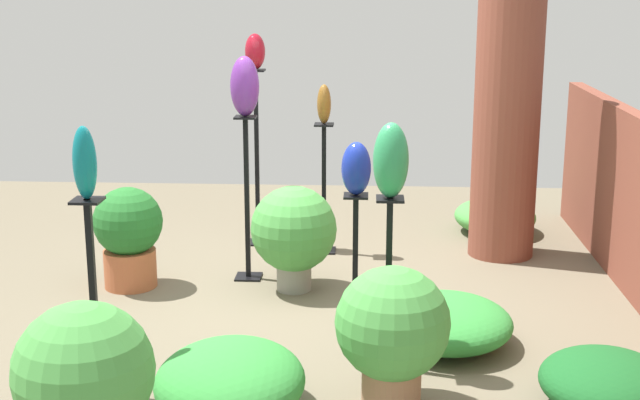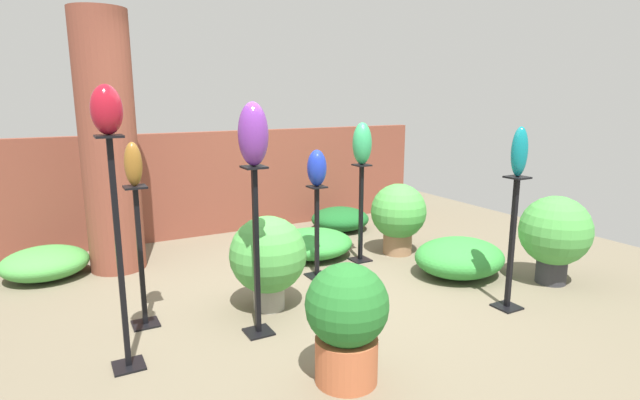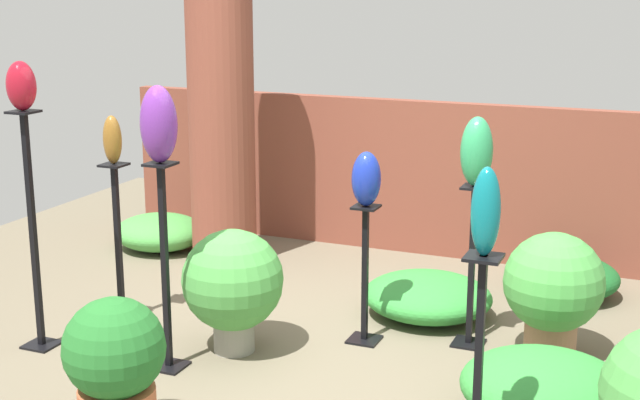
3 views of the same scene
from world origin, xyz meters
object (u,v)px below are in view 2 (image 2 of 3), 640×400
object	(u,v)px
art_vase_ruby	(107,110)
pedestal_jade	(361,218)
pedestal_teal	(511,250)
art_vase_jade	(362,144)
art_vase_violet	(253,134)
art_vase_cobalt	(317,168)
art_vase_bronze	(133,164)
pedestal_ruby	(120,265)
potted_plant_front_right	(347,318)
brick_pillar	(109,145)
art_vase_teal	(519,152)
potted_plant_front_left	(398,214)
pedestal_violet	(257,259)
potted_plant_mid_left	(555,233)
potted_plant_near_pillar	(268,257)
pedestal_bronze	(141,263)
pedestal_cobalt	(317,236)

from	to	relation	value
art_vase_ruby	pedestal_jade	bearing A→B (deg)	23.24
pedestal_teal	art_vase_jade	world-z (taller)	art_vase_jade
pedestal_jade	pedestal_teal	world-z (taller)	pedestal_teal
art_vase_violet	art_vase_cobalt	bearing A→B (deg)	41.47
pedestal_jade	art_vase_bronze	xyz separation A→B (m)	(-2.33, -0.50, 0.79)
pedestal_ruby	potted_plant_front_right	size ratio (longest dim) A/B	1.99
brick_pillar	art_vase_ruby	bearing A→B (deg)	-95.52
pedestal_jade	potted_plant_front_right	xyz separation A→B (m)	(-1.36, -1.92, -0.06)
art_vase_teal	potted_plant_front_left	bearing A→B (deg)	86.63
art_vase_violet	art_vase_ruby	xyz separation A→B (m)	(-0.94, -0.04, 0.18)
art_vase_violet	pedestal_violet	bearing A→B (deg)	26.57
potted_plant_front_right	potted_plant_mid_left	bearing A→B (deg)	10.74
pedestal_jade	art_vase_teal	size ratio (longest dim) A/B	2.65
pedestal_jade	pedestal_violet	bearing A→B (deg)	-146.72
art_vase_ruby	potted_plant_front_right	size ratio (longest dim) A/B	0.39
pedestal_jade	potted_plant_near_pillar	bearing A→B (deg)	-153.58
pedestal_ruby	potted_plant_front_left	world-z (taller)	pedestal_ruby
brick_pillar	potted_plant_mid_left	xyz separation A→B (m)	(3.58, -2.43, -0.79)
art_vase_teal	potted_plant_front_left	distance (m)	1.86
art_vase_violet	brick_pillar	bearing A→B (deg)	109.68
pedestal_teal	art_vase_bronze	xyz separation A→B (m)	(-2.75, 1.13, 0.76)
art_vase_violet	potted_plant_near_pillar	bearing A→B (deg)	56.84
pedestal_teal	art_vase_violet	bearing A→B (deg)	163.99
pedestal_teal	art_vase_bronze	world-z (taller)	art_vase_bronze
art_vase_bronze	potted_plant_front_right	distance (m)	1.92
brick_pillar	pedestal_violet	xyz separation A→B (m)	(0.73, -2.05, -0.70)
pedestal_ruby	art_vase_cobalt	bearing A→B (deg)	25.05
potted_plant_mid_left	pedestal_jade	bearing A→B (deg)	131.17
pedestal_violet	pedestal_ruby	size ratio (longest dim) A/B	0.83
potted_plant_front_right	pedestal_violet	bearing A→B (deg)	105.78
art_vase_ruby	potted_plant_front_left	size ratio (longest dim) A/B	0.37
brick_pillar	potted_plant_front_right	bearing A→B (deg)	-71.46
pedestal_violet	art_vase_cobalt	distance (m)	1.37
pedestal_jade	art_vase_teal	distance (m)	1.88
art_vase_violet	potted_plant_mid_left	distance (m)	3.05
potted_plant_front_right	art_vase_cobalt	bearing A→B (deg)	67.38
art_vase_violet	potted_plant_front_left	size ratio (longest dim) A/B	0.56
pedestal_ruby	art_vase_teal	distance (m)	3.07
pedestal_teal	art_vase_teal	world-z (taller)	art_vase_teal
art_vase_violet	potted_plant_near_pillar	world-z (taller)	art_vase_violet
pedestal_jade	art_vase_violet	bearing A→B (deg)	-146.72
potted_plant_front_left	potted_plant_near_pillar	size ratio (longest dim) A/B	1.01
pedestal_teal	brick_pillar	bearing A→B (deg)	136.29
art_vase_ruby	art_vase_teal	size ratio (longest dim) A/B	0.75
potted_plant_mid_left	art_vase_jade	bearing A→B (deg)	131.17
pedestal_bronze	potted_plant_mid_left	world-z (taller)	pedestal_bronze
pedestal_ruby	art_vase_violet	xyz separation A→B (m)	(0.94, 0.04, 0.79)
art_vase_jade	potted_plant_mid_left	distance (m)	2.05
art_vase_ruby	brick_pillar	bearing A→B (deg)	84.48
pedestal_cobalt	art_vase_jade	bearing A→B (deg)	17.65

